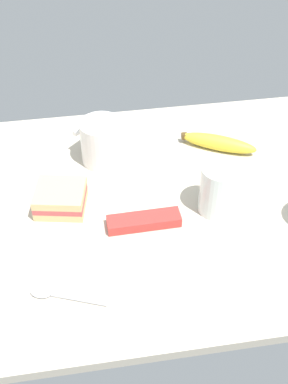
{
  "coord_description": "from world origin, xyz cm",
  "views": [
    {
      "loc": [
        11.19,
        70.16,
        70.71
      ],
      "look_at": [
        0.0,
        0.0,
        5.0
      ],
      "focal_mm": 47.88,
      "sensor_mm": 36.0,
      "label": 1
    }
  ],
  "objects_px": {
    "sandwich_main": "(61,198)",
    "banana": "(219,143)",
    "glass_of_milk": "(218,192)",
    "snack_bar": "(144,221)",
    "coffee_mug_spare": "(102,142)",
    "spoon": "(56,295)"
  },
  "relations": [
    {
      "from": "spoon",
      "to": "sandwich_main",
      "type": "bearing_deg",
      "value": -94.73
    },
    {
      "from": "sandwich_main",
      "to": "glass_of_milk",
      "type": "relative_size",
      "value": 1.06
    },
    {
      "from": "coffee_mug_spare",
      "to": "glass_of_milk",
      "type": "xyz_separation_m",
      "value": [
        -0.2,
        0.18,
        -0.0
      ]
    },
    {
      "from": "banana",
      "to": "spoon",
      "type": "relative_size",
      "value": 1.26
    },
    {
      "from": "glass_of_milk",
      "to": "sandwich_main",
      "type": "bearing_deg",
      "value": -10.01
    },
    {
      "from": "glass_of_milk",
      "to": "banana",
      "type": "xyz_separation_m",
      "value": [
        -0.05,
        -0.18,
        -0.03
      ]
    },
    {
      "from": "sandwich_main",
      "to": "glass_of_milk",
      "type": "distance_m",
      "value": 0.3
    },
    {
      "from": "sandwich_main",
      "to": "banana",
      "type": "relative_size",
      "value": 0.67
    },
    {
      "from": "glass_of_milk",
      "to": "banana",
      "type": "relative_size",
      "value": 0.63
    },
    {
      "from": "banana",
      "to": "snack_bar",
      "type": "height_order",
      "value": "banana"
    },
    {
      "from": "sandwich_main",
      "to": "banana",
      "type": "height_order",
      "value": "sandwich_main"
    },
    {
      "from": "glass_of_milk",
      "to": "spoon",
      "type": "height_order",
      "value": "glass_of_milk"
    },
    {
      "from": "spoon",
      "to": "snack_bar",
      "type": "height_order",
      "value": "snack_bar"
    },
    {
      "from": "banana",
      "to": "coffee_mug_spare",
      "type": "bearing_deg",
      "value": -0.25
    },
    {
      "from": "coffee_mug_spare",
      "to": "spoon",
      "type": "height_order",
      "value": "coffee_mug_spare"
    },
    {
      "from": "spoon",
      "to": "glass_of_milk",
      "type": "bearing_deg",
      "value": -153.18
    },
    {
      "from": "glass_of_milk",
      "to": "snack_bar",
      "type": "distance_m",
      "value": 0.15
    },
    {
      "from": "spoon",
      "to": "snack_bar",
      "type": "bearing_deg",
      "value": -140.71
    },
    {
      "from": "sandwich_main",
      "to": "banana",
      "type": "distance_m",
      "value": 0.37
    },
    {
      "from": "sandwich_main",
      "to": "spoon",
      "type": "distance_m",
      "value": 0.21
    },
    {
      "from": "snack_bar",
      "to": "coffee_mug_spare",
      "type": "bearing_deg",
      "value": -75.59
    },
    {
      "from": "coffee_mug_spare",
      "to": "sandwich_main",
      "type": "height_order",
      "value": "coffee_mug_spare"
    }
  ]
}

